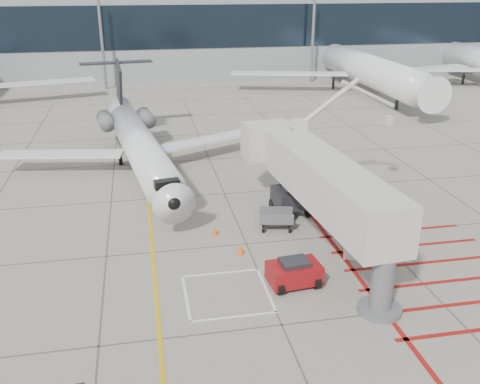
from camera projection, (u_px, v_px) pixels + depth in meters
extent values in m
plane|color=gray|center=(262.00, 279.00, 27.61)|extent=(260.00, 260.00, 0.00)
cone|color=#E5570C|center=(241.00, 249.00, 30.04)|extent=(0.41, 0.41, 0.57)
cone|color=#EF510C|center=(215.00, 231.00, 32.30)|extent=(0.38, 0.38, 0.53)
cube|color=gray|center=(227.00, 25.00, 90.56)|extent=(180.00, 28.00, 14.00)
cube|color=black|center=(243.00, 26.00, 77.38)|extent=(180.00, 0.10, 6.00)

